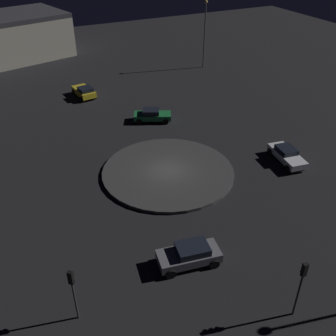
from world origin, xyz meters
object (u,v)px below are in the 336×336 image
traffic_light_northeast (73,286)px  streetlamp_southwest (205,28)px  car_green (152,115)px  car_white (287,155)px  traffic_light_north (302,279)px  car_grey (190,254)px  car_yellow (84,91)px

traffic_light_northeast → streetlamp_southwest: (-29.67, -36.14, 3.13)m
car_green → traffic_light_northeast: bearing=-98.4°
car_white → car_green: bearing=-141.3°
traffic_light_north → car_grey: bearing=29.9°
traffic_light_northeast → streetlamp_southwest: 46.86m
car_green → car_grey: bearing=-82.3°
car_grey → traffic_light_northeast: (8.00, 0.90, 1.97)m
traffic_light_northeast → streetlamp_southwest: streetlamp_southwest is taller
car_white → traffic_light_north: traffic_light_north is taller
car_grey → car_green: 22.35m
traffic_light_north → car_yellow: bearing=2.9°
car_grey → traffic_light_north: traffic_light_north is taller
car_grey → streetlamp_southwest: (-21.67, -35.24, 5.10)m
streetlamp_southwest → traffic_light_northeast: bearing=50.6°
car_grey → traffic_light_north: (-3.62, 6.29, 2.20)m
car_grey → streetlamp_southwest: streetlamp_southwest is taller
traffic_light_north → traffic_light_northeast: size_ratio=1.09×
car_green → car_white: (-8.03, 13.81, 0.01)m
streetlamp_southwest → car_grey: bearing=58.4°
car_yellow → car_green: bearing=-160.7°
car_green → car_yellow: size_ratio=1.09×
traffic_light_north → streetlamp_southwest: streetlamp_southwest is taller
car_white → traffic_light_northeast: traffic_light_northeast is taller
traffic_light_north → traffic_light_northeast: bearing=65.0°
car_grey → traffic_light_northeast: traffic_light_northeast is taller
traffic_light_north → traffic_light_northeast: 12.81m
car_green → traffic_light_north: (3.11, 27.60, 2.28)m
car_yellow → traffic_light_north: (-1.96, 38.04, 2.25)m
streetlamp_southwest → car_green: bearing=43.0°
car_green → traffic_light_north: 27.87m
traffic_light_north → traffic_light_northeast: traffic_light_north is taller
car_white → traffic_light_northeast: 24.35m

